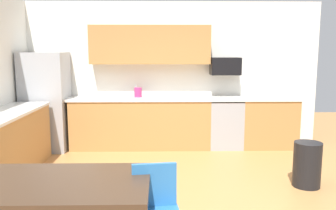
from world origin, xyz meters
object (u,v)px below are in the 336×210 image
(oven_range, at_px, (225,123))
(trash_bin, at_px, (307,164))
(chair_near_table, at_px, (156,208))
(refrigerator, at_px, (46,102))
(dining_table, at_px, (62,189))
(kettle, at_px, (138,93))
(microwave, at_px, (225,66))

(oven_range, xyz_separation_m, trash_bin, (0.74, -1.98, -0.16))
(oven_range, relative_size, chair_near_table, 1.07)
(refrigerator, distance_m, chair_near_table, 4.15)
(refrigerator, height_order, dining_table, refrigerator)
(refrigerator, xyz_separation_m, dining_table, (1.28, -3.66, -0.18))
(refrigerator, distance_m, kettle, 1.66)
(dining_table, distance_m, chair_near_table, 0.78)
(refrigerator, relative_size, trash_bin, 2.94)
(dining_table, distance_m, kettle, 3.82)
(refrigerator, height_order, oven_range, refrigerator)
(oven_range, relative_size, trash_bin, 1.52)
(kettle, bearing_deg, chair_near_table, -84.24)
(oven_range, bearing_deg, microwave, 90.00)
(microwave, relative_size, chair_near_table, 0.64)
(microwave, height_order, chair_near_table, microwave)
(refrigerator, bearing_deg, kettle, 4.50)
(chair_near_table, relative_size, kettle, 4.25)
(oven_range, xyz_separation_m, chair_near_table, (-1.24, -3.68, 0.05))
(microwave, distance_m, dining_table, 4.40)
(microwave, bearing_deg, dining_table, -117.39)
(microwave, height_order, dining_table, microwave)
(chair_near_table, bearing_deg, kettle, 95.76)
(refrigerator, xyz_separation_m, microwave, (3.27, 0.18, 0.63))
(oven_range, bearing_deg, chair_near_table, -108.63)
(microwave, xyz_separation_m, kettle, (-1.62, -0.05, -0.49))
(oven_range, height_order, trash_bin, oven_range)
(oven_range, distance_m, trash_bin, 2.12)
(trash_bin, xyz_separation_m, kettle, (-2.36, 2.03, 0.72))
(oven_range, xyz_separation_m, kettle, (-1.62, 0.05, 0.56))
(microwave, relative_size, dining_table, 0.39)
(microwave, bearing_deg, chair_near_table, -108.17)
(microwave, xyz_separation_m, dining_table, (-1.99, -3.84, -0.81))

